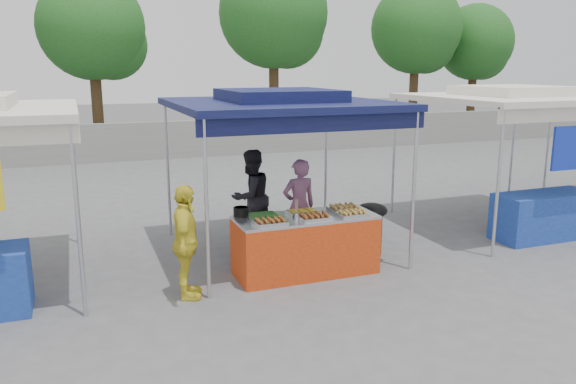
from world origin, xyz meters
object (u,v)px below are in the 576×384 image
object	(u,v)px
vendor_table	(305,245)
customer_person	(186,242)
cooking_pot	(241,212)
wok_burner	(371,224)
vendor_woman	(299,206)
helper_man	(251,197)

from	to	relation	value
vendor_table	customer_person	distance (m)	1.80
cooking_pot	wok_burner	world-z (taller)	cooking_pot
cooking_pot	vendor_woman	distance (m)	1.26
vendor_woman	customer_person	distance (m)	2.33
wok_burner	customer_person	size ratio (longest dim) A/B	0.56
vendor_table	helper_man	size ratio (longest dim) A/B	1.26
cooking_pot	vendor_woman	bearing A→B (deg)	27.25
wok_burner	customer_person	world-z (taller)	customer_person
cooking_pot	wok_burner	bearing A→B (deg)	2.24
helper_man	cooking_pot	bearing A→B (deg)	43.13
cooking_pot	vendor_woman	world-z (taller)	vendor_woman
vendor_table	cooking_pot	size ratio (longest dim) A/B	9.22
helper_man	vendor_table	bearing A→B (deg)	75.74
vendor_woman	vendor_table	bearing A→B (deg)	71.84
vendor_table	wok_burner	bearing A→B (deg)	17.57
customer_person	cooking_pot	bearing A→B (deg)	-42.29
vendor_woman	helper_man	bearing A→B (deg)	-56.07
wok_burner	customer_person	bearing A→B (deg)	-153.62
cooking_pot	helper_man	distance (m)	1.46
wok_burner	helper_man	bearing A→B (deg)	155.24
cooking_pot	vendor_table	bearing A→B (deg)	-20.91
wok_burner	vendor_woman	world-z (taller)	vendor_woman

